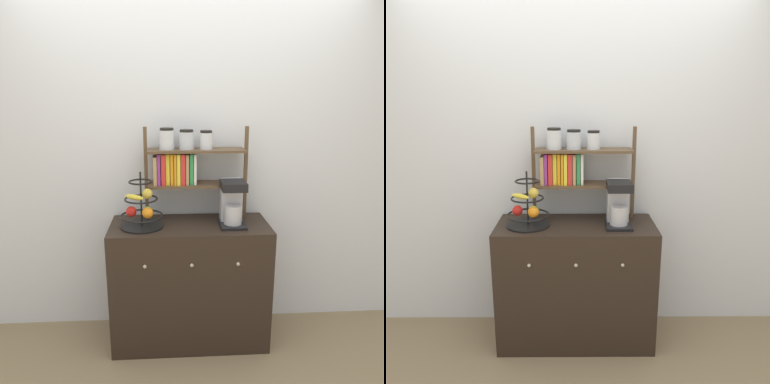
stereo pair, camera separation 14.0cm
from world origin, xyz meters
The scene contains 6 objects.
ground_plane centered at (0.00, 0.00, 0.00)m, with size 12.00×12.00×0.00m, color #847051.
wall_back centered at (0.00, 0.51, 1.30)m, with size 7.00×0.05×2.60m, color silver.
sideboard centered at (0.00, 0.23, 0.45)m, with size 1.11×0.49×0.90m.
coffee_maker centered at (0.29, 0.22, 1.06)m, with size 0.17×0.24×0.31m.
fruit_stand centered at (-0.33, 0.20, 1.02)m, with size 0.30×0.30×0.38m.
shelf_hutch centered at (-0.03, 0.37, 1.32)m, with size 0.73×0.20×0.66m.
Camera 2 is at (0.00, -2.23, 1.77)m, focal length 35.00 mm.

